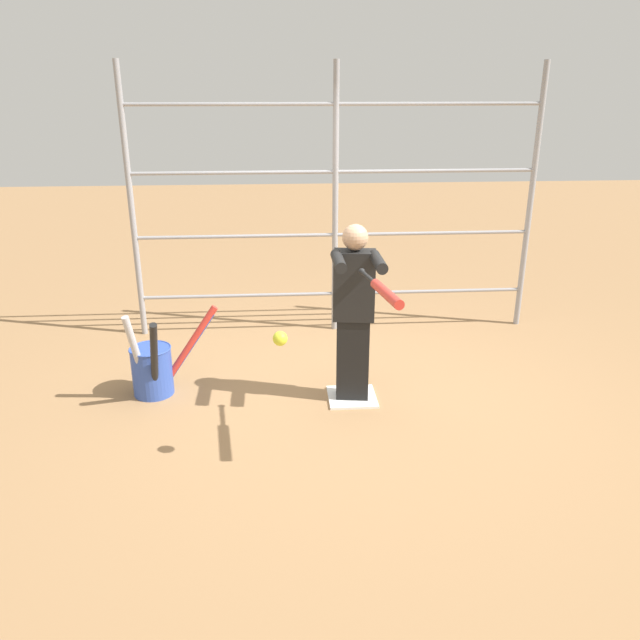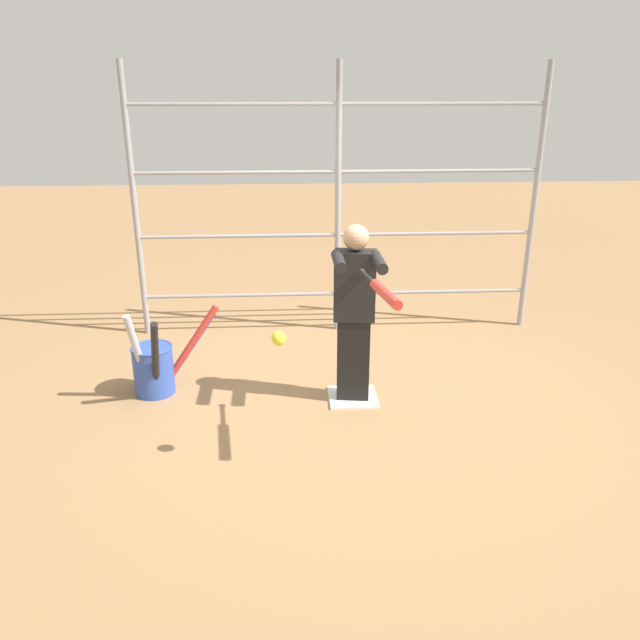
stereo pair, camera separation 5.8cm
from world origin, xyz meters
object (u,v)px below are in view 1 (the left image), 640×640
at_px(batter, 354,309).
at_px(softball_in_flight, 280,339).
at_px(baseball_bat_swinging, 383,291).
at_px(bat_bucket, 155,367).

xyz_separation_m(batter, softball_in_flight, (0.60, 0.93, 0.15)).
bearing_deg(batter, baseball_bat_swinging, 94.62).
height_order(batter, baseball_bat_swinging, batter).
relative_size(batter, softball_in_flight, 15.43).
height_order(baseball_bat_swinging, bat_bucket, baseball_bat_swinging).
bearing_deg(bat_bucket, baseball_bat_swinging, 147.64).
xyz_separation_m(baseball_bat_swinging, bat_bucket, (1.72, -1.09, -0.99)).
relative_size(baseball_bat_swinging, bat_bucket, 1.07).
bearing_deg(bat_bucket, batter, 172.61).
bearing_deg(baseball_bat_swinging, bat_bucket, -32.36).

